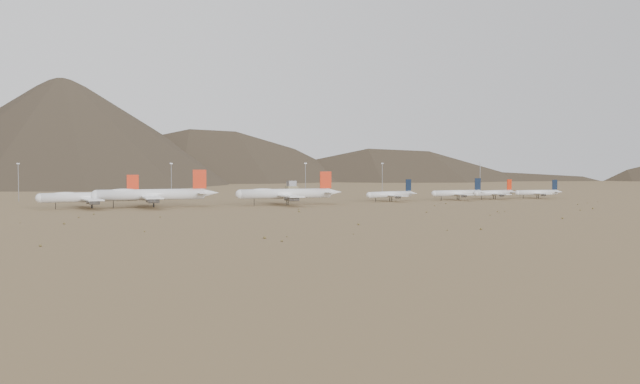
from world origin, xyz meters
name	(u,v)px	position (x,y,z in m)	size (l,w,h in m)	color
ground	(313,207)	(0.00, 0.00, 0.00)	(3000.00, 3000.00, 0.00)	olive
mountain_ridge	(124,92)	(0.00, 900.00, 150.00)	(4400.00, 1000.00, 300.00)	#4A3C2C
widebody_west	(90,197)	(-122.96, 32.66, 6.50)	(63.36, 49.10, 18.85)	white
widebody_centre	(152,194)	(-89.07, 28.79, 7.50)	(73.32, 56.29, 21.76)	white
widebody_east	(286,193)	(-9.16, 21.28, 7.02)	(68.62, 52.59, 20.37)	white
narrowbody_a	(391,194)	(69.48, 32.74, 4.72)	(43.18, 31.84, 14.53)	white
narrowbody_b	(459,193)	(120.21, 29.36, 4.85)	(45.35, 32.51, 14.95)	white
narrowbody_c	(495,193)	(150.89, 30.25, 4.47)	(41.28, 30.21, 13.76)	white
narrowbody_d	(538,192)	(185.61, 26.15, 4.35)	(40.65, 29.09, 13.41)	white
control_tower	(292,190)	(30.00, 120.00, 5.32)	(8.00, 8.00, 12.00)	gray
mast_far_west	(18,180)	(-161.85, 127.97, 14.20)	(2.00, 0.60, 25.70)	gray
mast_west	(171,179)	(-60.14, 125.56, 14.20)	(2.00, 0.60, 25.70)	gray
mast_centre	(305,178)	(38.05, 111.21, 14.20)	(2.00, 0.60, 25.70)	gray
mast_east	(382,177)	(114.67, 134.00, 14.20)	(2.00, 0.60, 25.70)	gray
mast_far_east	(480,176)	(198.91, 117.17, 14.20)	(2.00, 0.60, 25.70)	gray
desert_scrub	(395,217)	(4.07, -95.06, 0.34)	(399.98, 170.00, 0.90)	brown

